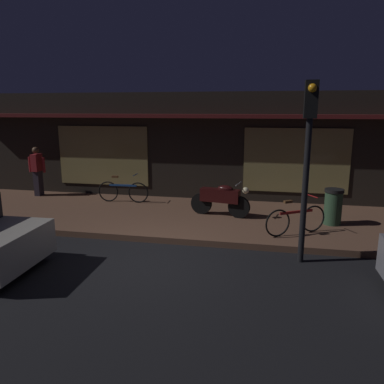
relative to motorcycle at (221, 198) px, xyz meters
name	(u,v)px	position (x,y,z in m)	size (l,w,h in m)	color
ground_plane	(149,260)	(-1.12, -3.09, -0.65)	(60.00, 60.00, 0.00)	black
sidewalk_slab	(181,217)	(-1.12, -0.09, -0.57)	(18.00, 4.00, 0.15)	brown
storefront_building	(202,145)	(-1.12, 3.30, 1.16)	(18.00, 3.30, 3.60)	black
motorcycle	(221,198)	(0.00, 0.00, 0.00)	(1.69, 0.61, 0.97)	black
bicycle_parked	(296,220)	(1.93, -1.22, -0.14)	(1.43, 0.92, 0.91)	black
bicycle_extra	(123,191)	(-3.26, 0.94, -0.14)	(1.66, 0.42, 0.91)	black
person_photographer	(37,170)	(-6.46, 1.28, 0.38)	(0.61, 0.38, 1.67)	#28232D
trash_bin	(333,206)	(2.92, -0.20, -0.03)	(0.48, 0.48, 0.93)	#2D4C33
traffic_light_pole	(308,141)	(1.96, -2.53, 1.83)	(0.24, 0.33, 3.60)	black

